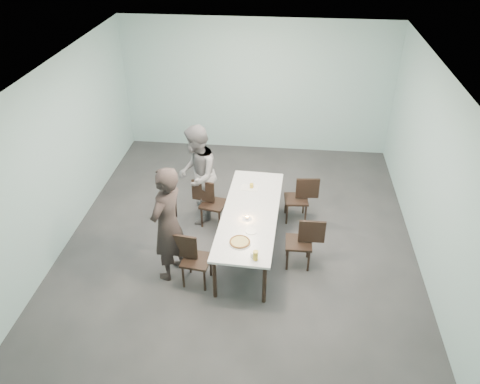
# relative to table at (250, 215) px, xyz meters

# --- Properties ---
(ground) EXTENTS (7.00, 7.00, 0.00)m
(ground) POSITION_rel_table_xyz_m (-0.19, 0.25, -0.69)
(ground) COLOR #333335
(ground) RESTS_ON ground
(room_shell) EXTENTS (6.02, 7.02, 3.01)m
(room_shell) POSITION_rel_table_xyz_m (-0.19, 0.25, 1.33)
(room_shell) COLOR #9FC7C8
(room_shell) RESTS_ON ground
(table) EXTENTS (1.01, 2.64, 0.75)m
(table) POSITION_rel_table_xyz_m (0.00, 0.00, 0.00)
(table) COLOR white
(table) RESTS_ON ground
(chair_near_left) EXTENTS (0.63, 0.47, 0.87)m
(chair_near_left) POSITION_rel_table_xyz_m (-0.83, -0.90, -0.19)
(chair_near_left) COLOR black
(chair_near_left) RESTS_ON ground
(chair_far_left) EXTENTS (0.64, 0.50, 0.87)m
(chair_far_left) POSITION_rel_table_xyz_m (-0.80, 0.64, -0.19)
(chair_far_left) COLOR black
(chair_far_left) RESTS_ON ground
(chair_near_right) EXTENTS (0.61, 0.42, 0.87)m
(chair_near_right) POSITION_rel_table_xyz_m (0.89, -0.32, -0.19)
(chair_near_right) COLOR black
(chair_near_right) RESTS_ON ground
(chair_far_right) EXTENTS (0.63, 0.46, 0.87)m
(chair_far_right) POSITION_rel_table_xyz_m (0.84, 0.95, -0.19)
(chair_far_right) COLOR black
(chair_far_right) RESTS_ON ground
(diner_near) EXTENTS (0.68, 0.82, 1.93)m
(diner_near) POSITION_rel_table_xyz_m (-1.19, -0.75, 0.27)
(diner_near) COLOR black
(diner_near) RESTS_ON ground
(diner_far) EXTENTS (0.78, 0.96, 1.85)m
(diner_far) POSITION_rel_table_xyz_m (-1.02, 0.79, 0.23)
(diner_far) COLOR slate
(diner_far) RESTS_ON ground
(pizza) EXTENTS (0.34, 0.34, 0.04)m
(pizza) POSITION_rel_table_xyz_m (-0.09, -0.81, 0.08)
(pizza) COLOR white
(pizza) RESTS_ON table
(side_plate) EXTENTS (0.18, 0.18, 0.01)m
(side_plate) POSITION_rel_table_xyz_m (0.06, -0.52, 0.06)
(side_plate) COLOR white
(side_plate) RESTS_ON table
(beer_glass) EXTENTS (0.08, 0.08, 0.15)m
(beer_glass) POSITION_rel_table_xyz_m (0.17, -1.16, 0.13)
(beer_glass) COLOR gold
(beer_glass) RESTS_ON table
(water_tumbler) EXTENTS (0.08, 0.08, 0.09)m
(water_tumbler) POSITION_rel_table_xyz_m (0.14, -1.12, 0.10)
(water_tumbler) COLOR silver
(water_tumbler) RESTS_ON table
(tealight) EXTENTS (0.06, 0.06, 0.05)m
(tealight) POSITION_rel_table_xyz_m (-0.03, -0.20, 0.08)
(tealight) COLOR silver
(tealight) RESTS_ON table
(amber_tumbler) EXTENTS (0.07, 0.07, 0.08)m
(amber_tumbler) POSITION_rel_table_xyz_m (-0.04, 0.75, 0.10)
(amber_tumbler) COLOR gold
(amber_tumbler) RESTS_ON table
(menu) EXTENTS (0.31, 0.23, 0.01)m
(menu) POSITION_rel_table_xyz_m (-0.08, 0.74, 0.06)
(menu) COLOR silver
(menu) RESTS_ON table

